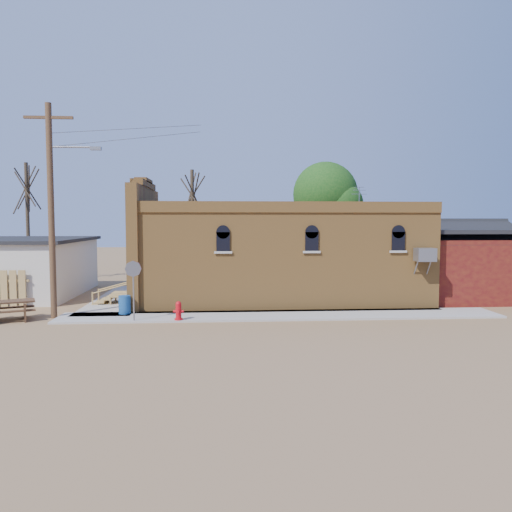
{
  "coord_description": "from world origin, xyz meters",
  "views": [
    {
      "loc": [
        -1.05,
        -20.32,
        4.11
      ],
      "look_at": [
        0.62,
        4.08,
        2.4
      ],
      "focal_mm": 35.0,
      "sensor_mm": 36.0,
      "label": 1
    }
  ],
  "objects": [
    {
      "name": "tree_bare_near",
      "position": [
        -3.0,
        13.0,
        5.96
      ],
      "size": [
        2.8,
        2.8,
        7.65
      ],
      "color": "#403325",
      "rests_on": "ground"
    },
    {
      "name": "sidewalk_south",
      "position": [
        1.5,
        0.9,
        0.04
      ],
      "size": [
        19.0,
        2.2,
        0.08
      ],
      "primitive_type": "cube",
      "color": "#9E9991",
      "rests_on": "ground"
    },
    {
      "name": "tree_leafy",
      "position": [
        6.0,
        13.5,
        5.93
      ],
      "size": [
        4.4,
        4.4,
        8.15
      ],
      "color": "#403325",
      "rests_on": "ground"
    },
    {
      "name": "picnic_table",
      "position": [
        -9.86,
        0.71,
        0.54
      ],
      "size": [
        2.4,
        2.13,
        0.83
      ],
      "rotation": [
        0.0,
        0.0,
        0.39
      ],
      "color": "#4A2F1D",
      "rests_on": "ground"
    },
    {
      "name": "brick_bar",
      "position": [
        1.64,
        5.49,
        2.34
      ],
      "size": [
        16.4,
        7.97,
        6.3
      ],
      "color": "#B17736",
      "rests_on": "ground"
    },
    {
      "name": "stop_sign",
      "position": [
        -4.64,
        0.0,
        1.96
      ],
      "size": [
        0.64,
        0.26,
        2.44
      ],
      "rotation": [
        0.0,
        0.0,
        -0.1
      ],
      "color": "gray",
      "rests_on": "sidewalk_south"
    },
    {
      "name": "red_shed",
      "position": [
        11.5,
        5.5,
        2.27
      ],
      "size": [
        5.4,
        6.4,
        4.3
      ],
      "color": "#4F0D12",
      "rests_on": "ground"
    },
    {
      "name": "sidewalk_west",
      "position": [
        -6.3,
        6.0,
        0.04
      ],
      "size": [
        2.6,
        10.0,
        0.08
      ],
      "primitive_type": "cube",
      "color": "#9E9991",
      "rests_on": "ground"
    },
    {
      "name": "ground",
      "position": [
        0.0,
        0.0,
        0.0
      ],
      "size": [
        120.0,
        120.0,
        0.0
      ],
      "primitive_type": "plane",
      "color": "olive",
      "rests_on": "ground"
    },
    {
      "name": "fire_hydrant",
      "position": [
        -2.84,
        -0.0,
        0.46
      ],
      "size": [
        0.44,
        0.41,
        0.77
      ],
      "rotation": [
        0.0,
        0.0,
        -0.14
      ],
      "color": "red",
      "rests_on": "sidewalk_south"
    },
    {
      "name": "trash_barrel",
      "position": [
        -5.3,
        1.54,
        0.48
      ],
      "size": [
        0.6,
        0.6,
        0.79
      ],
      "primitive_type": "cylinder",
      "rotation": [
        0.0,
        0.0,
        0.17
      ],
      "color": "navy",
      "rests_on": "sidewalk_west"
    },
    {
      "name": "utility_pole",
      "position": [
        -8.14,
        1.2,
        4.77
      ],
      "size": [
        3.12,
        0.26,
        9.0
      ],
      "color": "#46301C",
      "rests_on": "ground"
    },
    {
      "name": "tree_bare_far",
      "position": [
        -14.0,
        14.0,
        6.36
      ],
      "size": [
        2.8,
        2.8,
        8.16
      ],
      "color": "#403325",
      "rests_on": "ground"
    }
  ]
}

